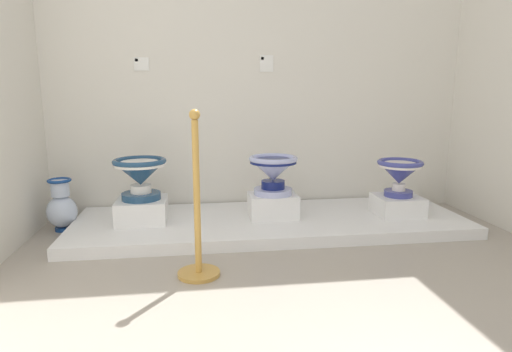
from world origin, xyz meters
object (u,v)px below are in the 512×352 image
Objects in this scene: antique_toilet_tall_cobalt at (140,173)px; decorative_vase_corner at (62,207)px; antique_toilet_broad_patterned at (273,170)px; info_placard_first at (141,64)px; plinth_block_broad_patterned at (273,206)px; antique_toilet_slender_white at (400,172)px; plinth_block_tall_cobalt at (142,210)px; plinth_block_slender_white at (397,205)px; info_placard_second at (266,63)px; stanchion_post_near_left at (198,229)px.

antique_toilet_tall_cobalt is 0.97× the size of decorative_vase_corner.
info_placard_first is at bearing 153.20° from antique_toilet_broad_patterned.
antique_toilet_tall_cobalt is 1.00m from info_placard_first.
plinth_block_broad_patterned is 1.08m from antique_toilet_slender_white.
plinth_block_tall_cobalt is 3.08× the size of info_placard_first.
antique_toilet_tall_cobalt reaches higher than plinth_block_slender_white.
plinth_block_broad_patterned is at bearing -26.80° from info_placard_first.
plinth_block_slender_white is at bearing -2.41° from plinth_block_tall_cobalt.
antique_toilet_slender_white is 2.56× the size of info_placard_second.
plinth_block_broad_patterned is at bearing 176.37° from plinth_block_slender_white.
info_placard_second is 0.14× the size of stanchion_post_near_left.
info_placard_first reaches higher than stanchion_post_near_left.
antique_toilet_tall_cobalt is 0.71m from decorative_vase_corner.
info_placard_first is at bearing 164.09° from antique_toilet_slender_white.
decorative_vase_corner is at bearing -167.49° from info_placard_second.
plinth_block_tall_cobalt is at bearing 177.59° from plinth_block_slender_white.
plinth_block_tall_cobalt is 0.97× the size of antique_toilet_broad_patterned.
antique_toilet_broad_patterned is 3.16× the size of info_placard_first.
stanchion_post_near_left is at bearing -114.59° from info_placard_second.
decorative_vase_corner is at bearing 168.50° from plinth_block_tall_cobalt.
antique_toilet_slender_white is 0.87× the size of decorative_vase_corner.
antique_toilet_broad_patterned is 0.92× the size of decorative_vase_corner.
antique_toilet_tall_cobalt is 2.84× the size of info_placard_second.
decorative_vase_corner reaches higher than plinth_block_tall_cobalt.
plinth_block_tall_cobalt is 2.11m from antique_toilet_slender_white.
antique_toilet_tall_cobalt is at bearing 177.59° from antique_toilet_slender_white.
antique_toilet_slender_white is at bearing -3.63° from antique_toilet_broad_patterned.
antique_toilet_slender_white is 2.76m from decorative_vase_corner.
plinth_block_slender_white is 0.86× the size of decorative_vase_corner.
antique_toilet_broad_patterned is 0.39× the size of stanchion_post_near_left.
decorative_vase_corner is at bearing 175.43° from plinth_block_slender_white.
info_placard_first is at bearing 90.98° from plinth_block_tall_cobalt.
info_placard_first reaches higher than plinth_block_broad_patterned.
info_placard_second reaches higher than stanchion_post_near_left.
stanchion_post_near_left reaches higher than plinth_block_broad_patterned.
info_placard_first reaches higher than decorative_vase_corner.
plinth_block_broad_patterned is 1.65m from info_placard_first.
plinth_block_broad_patterned is 1.07m from stanchion_post_near_left.
decorative_vase_corner is at bearing 136.44° from stanchion_post_near_left.
antique_toilet_slender_white is at bearing -3.63° from plinth_block_broad_patterned.
info_placard_second is at bearing 25.42° from antique_toilet_tall_cobalt.
antique_toilet_broad_patterned is (1.05, -0.02, 0.00)m from antique_toilet_tall_cobalt.
plinth_block_tall_cobalt is at bearing -89.02° from info_placard_first.
plinth_block_broad_patterned is at bearing -1.19° from antique_toilet_tall_cobalt.
decorative_vase_corner reaches higher than plinth_block_broad_patterned.
info_placard_second reaches higher than decorative_vase_corner.
antique_toilet_broad_patterned is 1.05m from antique_toilet_slender_white.
plinth_block_tall_cobalt is at bearing 177.59° from antique_toilet_slender_white.
plinth_block_slender_white is at bearing 25.82° from stanchion_post_near_left.
antique_toilet_slender_white is at bearing -2.41° from plinth_block_tall_cobalt.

